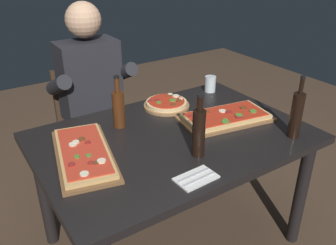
{
  "coord_description": "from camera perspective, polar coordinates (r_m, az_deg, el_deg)",
  "views": [
    {
      "loc": [
        -0.92,
        -1.36,
        1.65
      ],
      "look_at": [
        0.0,
        0.05,
        0.79
      ],
      "focal_mm": 38.17,
      "sensor_mm": 36.0,
      "label": 1
    }
  ],
  "objects": [
    {
      "name": "dining_table",
      "position": [
        1.92,
        0.82,
        -4.43
      ],
      "size": [
        1.4,
        0.96,
        0.74
      ],
      "color": "black",
      "rests_on": "ground_plane"
    },
    {
      "name": "wine_bottle_dark",
      "position": [
        1.65,
        4.93,
        -1.42
      ],
      "size": [
        0.06,
        0.06,
        0.31
      ],
      "color": "black",
      "rests_on": "dining_table"
    },
    {
      "name": "diner_chair",
      "position": [
        2.62,
        -12.31,
        0.02
      ],
      "size": [
        0.44,
        0.44,
        0.87
      ],
      "color": "#3D2B1E",
      "rests_on": "ground_plane"
    },
    {
      "name": "pizza_round_far",
      "position": [
        2.18,
        -0.23,
        3.0
      ],
      "size": [
        0.28,
        0.28,
        0.05
      ],
      "color": "olive",
      "rests_on": "dining_table"
    },
    {
      "name": "pizza_rectangular_front",
      "position": [
        2.04,
        9.21,
        0.87
      ],
      "size": [
        0.55,
        0.35,
        0.05
      ],
      "color": "brown",
      "rests_on": "dining_table"
    },
    {
      "name": "seated_diner",
      "position": [
        2.41,
        -11.82,
        4.36
      ],
      "size": [
        0.53,
        0.41,
        1.33
      ],
      "color": "#23232D",
      "rests_on": "ground_plane"
    },
    {
      "name": "napkin_cutlery_set",
      "position": [
        1.55,
        4.5,
        -8.82
      ],
      "size": [
        0.19,
        0.12,
        0.01
      ],
      "color": "white",
      "rests_on": "dining_table"
    },
    {
      "name": "oil_bottle_amber",
      "position": [
        1.93,
        -7.9,
        2.31
      ],
      "size": [
        0.07,
        0.07,
        0.29
      ],
      "color": "#47230F",
      "rests_on": "dining_table"
    },
    {
      "name": "tumbler_near_camera",
      "position": [
        2.42,
        6.74,
        6.0
      ],
      "size": [
        0.07,
        0.07,
        0.11
      ],
      "color": "silver",
      "rests_on": "dining_table"
    },
    {
      "name": "pizza_rectangular_left",
      "position": [
        1.72,
        -13.31,
        -4.79
      ],
      "size": [
        0.37,
        0.59,
        0.05
      ],
      "color": "brown",
      "rests_on": "dining_table"
    },
    {
      "name": "ground_plane",
      "position": [
        2.32,
        0.71,
        -18.12
      ],
      "size": [
        6.4,
        6.4,
        0.0
      ],
      "primitive_type": "plane",
      "color": "#4C3828"
    },
    {
      "name": "vinegar_bottle_green",
      "position": [
        1.91,
        19.82,
        1.26
      ],
      "size": [
        0.06,
        0.06,
        0.33
      ],
      "color": "black",
      "rests_on": "dining_table"
    }
  ]
}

